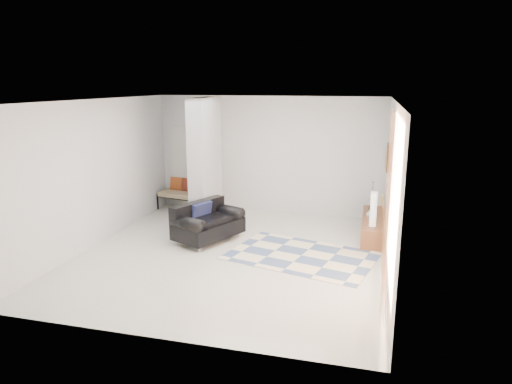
# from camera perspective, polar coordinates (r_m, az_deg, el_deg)

# --- Properties ---
(floor) EXTENTS (6.00, 6.00, 0.00)m
(floor) POSITION_cam_1_polar(r_m,az_deg,el_deg) (8.58, -2.97, -7.69)
(floor) COLOR silver
(floor) RESTS_ON ground
(ceiling) EXTENTS (6.00, 6.00, 0.00)m
(ceiling) POSITION_cam_1_polar(r_m,az_deg,el_deg) (8.00, -3.22, 11.35)
(ceiling) COLOR white
(ceiling) RESTS_ON wall_back
(wall_back) EXTENTS (6.00, 0.00, 6.00)m
(wall_back) POSITION_cam_1_polar(r_m,az_deg,el_deg) (11.03, 1.61, 4.64)
(wall_back) COLOR silver
(wall_back) RESTS_ON ground
(wall_front) EXTENTS (6.00, 0.00, 6.00)m
(wall_front) POSITION_cam_1_polar(r_m,az_deg,el_deg) (5.49, -12.56, -4.87)
(wall_front) COLOR silver
(wall_front) RESTS_ON ground
(wall_left) EXTENTS (0.00, 6.00, 6.00)m
(wall_left) POSITION_cam_1_polar(r_m,az_deg,el_deg) (9.36, -19.37, 2.29)
(wall_left) COLOR silver
(wall_left) RESTS_ON ground
(wall_right) EXTENTS (0.00, 6.00, 6.00)m
(wall_right) POSITION_cam_1_polar(r_m,az_deg,el_deg) (7.82, 16.52, 0.39)
(wall_right) COLOR silver
(wall_right) RESTS_ON ground
(partition_column) EXTENTS (0.35, 1.20, 2.80)m
(partition_column) POSITION_cam_1_polar(r_m,az_deg,el_deg) (10.02, -6.35, 3.66)
(partition_column) COLOR #9B9EA1
(partition_column) RESTS_ON floor
(hallway_door) EXTENTS (0.85, 0.06, 2.04)m
(hallway_door) POSITION_cam_1_polar(r_m,az_deg,el_deg) (11.69, -8.55, 3.12)
(hallway_door) COLOR silver
(hallway_door) RESTS_ON floor
(curtain) EXTENTS (0.00, 2.55, 2.55)m
(curtain) POSITION_cam_1_polar(r_m,az_deg,el_deg) (6.68, 16.15, -1.32)
(curtain) COLOR #FF8D43
(curtain) RESTS_ON wall_right
(wall_art) EXTENTS (0.04, 0.45, 0.55)m
(wall_art) POSITION_cam_1_polar(r_m,az_deg,el_deg) (9.44, 16.15, 4.15)
(wall_art) COLOR #3D2310
(wall_art) RESTS_ON wall_right
(media_console) EXTENTS (0.45, 1.88, 0.80)m
(media_console) POSITION_cam_1_polar(r_m,az_deg,el_deg) (9.76, 14.42, -4.17)
(media_console) COLOR brown
(media_console) RESTS_ON floor
(loveseat) EXTENTS (1.30, 1.59, 0.76)m
(loveseat) POSITION_cam_1_polar(r_m,az_deg,el_deg) (9.23, -6.21, -3.80)
(loveseat) COLOR silver
(loveseat) RESTS_ON floor
(daybed) EXTENTS (1.67, 0.96, 0.77)m
(daybed) POSITION_cam_1_polar(r_m,az_deg,el_deg) (11.46, -8.25, -0.14)
(daybed) COLOR black
(daybed) RESTS_ON floor
(area_rug) EXTENTS (2.92, 2.30, 0.01)m
(area_rug) POSITION_cam_1_polar(r_m,az_deg,el_deg) (8.49, 5.68, -7.92)
(area_rug) COLOR beige
(area_rug) RESTS_ON floor
(cylinder_lamp) EXTENTS (0.12, 0.12, 0.68)m
(cylinder_lamp) POSITION_cam_1_polar(r_m,az_deg,el_deg) (9.03, 14.46, -2.08)
(cylinder_lamp) COLOR silver
(cylinder_lamp) RESTS_ON media_console
(bronze_figurine) EXTENTS (0.13, 0.13, 0.27)m
(bronze_figurine) POSITION_cam_1_polar(r_m,az_deg,el_deg) (10.31, 14.28, -1.33)
(bronze_figurine) COLOR black
(bronze_figurine) RESTS_ON media_console
(vase) EXTENTS (0.20, 0.20, 0.21)m
(vase) POSITION_cam_1_polar(r_m,az_deg,el_deg) (9.61, 14.22, -2.57)
(vase) COLOR silver
(vase) RESTS_ON media_console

